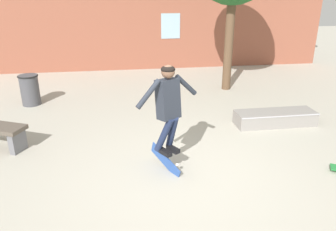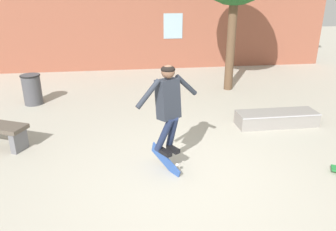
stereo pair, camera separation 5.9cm
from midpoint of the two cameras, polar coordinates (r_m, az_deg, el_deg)
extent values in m
plane|color=#B2AD9E|center=(5.51, 2.41, -10.46)|extent=(40.00, 40.00, 0.00)
cube|color=#93513D|center=(12.51, -4.49, 15.63)|extent=(13.77, 0.40, 3.29)
cube|color=#99B7C6|center=(12.43, 0.31, 15.31)|extent=(0.70, 0.02, 0.90)
cylinder|color=brown|center=(9.92, 10.36, 12.09)|extent=(0.25, 0.25, 2.70)
cube|color=slate|center=(6.82, -24.94, -4.12)|extent=(0.26, 0.38, 0.40)
cube|color=gray|center=(7.77, 17.92, -0.40)|extent=(1.80, 0.56, 0.31)
cube|color=#B7B7BC|center=(7.49, 18.94, -0.15)|extent=(1.80, 0.04, 0.02)
cylinder|color=#47474C|center=(9.33, -23.08, 4.10)|extent=(0.47, 0.47, 0.80)
torus|color=black|center=(9.23, -23.42, 6.34)|extent=(0.51, 0.51, 0.04)
cube|color=#282D38|center=(5.12, -0.33, 2.89)|extent=(0.43, 0.41, 0.65)
sphere|color=brown|center=(5.00, -0.34, 7.64)|extent=(0.29, 0.29, 0.21)
ellipsoid|color=black|center=(4.99, -0.34, 8.05)|extent=(0.30, 0.30, 0.12)
cylinder|color=#1E2847|center=(5.39, 0.39, -2.93)|extent=(0.21, 0.40, 0.66)
cube|color=black|center=(5.50, 0.58, -5.90)|extent=(0.22, 0.27, 0.07)
cylinder|color=#1E2847|center=(5.30, -1.03, -3.41)|extent=(0.34, 0.33, 0.66)
cube|color=black|center=(5.41, -0.82, -6.42)|extent=(0.22, 0.27, 0.07)
cylinder|color=#282D38|center=(5.31, 2.84, 5.31)|extent=(0.43, 0.30, 0.41)
cylinder|color=#282D38|center=(4.86, -3.79, 3.76)|extent=(0.43, 0.30, 0.41)
cube|color=#2D519E|center=(5.64, -0.77, -7.88)|extent=(0.41, 0.72, 0.45)
cylinder|color=silver|center=(5.47, 1.29, -8.56)|extent=(0.07, 0.08, 0.03)
cylinder|color=silver|center=(5.63, 0.87, -10.10)|extent=(0.07, 0.08, 0.03)
cylinder|color=silver|center=(5.72, -1.64, -5.39)|extent=(0.07, 0.08, 0.03)
cylinder|color=silver|center=(5.87, -1.98, -6.94)|extent=(0.07, 0.08, 0.03)
camera|label=1|loc=(0.03, -90.32, -0.13)|focal=35.00mm
camera|label=2|loc=(0.03, 89.68, 0.13)|focal=35.00mm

